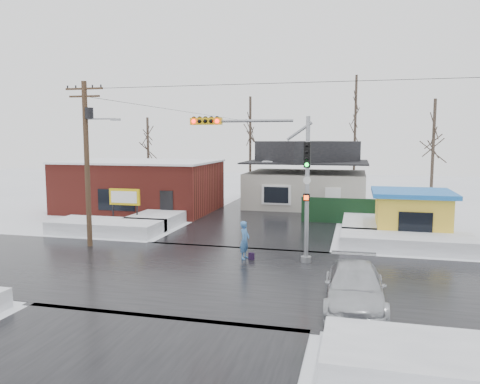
% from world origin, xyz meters
% --- Properties ---
extents(ground, '(120.00, 120.00, 0.00)m').
position_xyz_m(ground, '(0.00, 0.00, 0.00)').
color(ground, white).
rests_on(ground, ground).
extents(road_ns, '(10.00, 120.00, 0.02)m').
position_xyz_m(road_ns, '(0.00, 0.00, 0.01)').
color(road_ns, black).
rests_on(road_ns, ground).
extents(road_ew, '(120.00, 10.00, 0.02)m').
position_xyz_m(road_ew, '(0.00, 0.00, 0.01)').
color(road_ew, black).
rests_on(road_ew, ground).
extents(snowbank_nw, '(7.00, 3.00, 0.80)m').
position_xyz_m(snowbank_nw, '(-9.00, 7.00, 0.40)').
color(snowbank_nw, white).
rests_on(snowbank_nw, ground).
extents(snowbank_ne, '(7.00, 3.00, 0.80)m').
position_xyz_m(snowbank_ne, '(9.00, 7.00, 0.40)').
color(snowbank_ne, white).
rests_on(snowbank_ne, ground).
extents(snowbank_se, '(7.00, 3.00, 0.70)m').
position_xyz_m(snowbank_se, '(9.00, -7.00, 0.35)').
color(snowbank_se, white).
rests_on(snowbank_se, ground).
extents(snowbank_nside_w, '(3.00, 8.00, 0.80)m').
position_xyz_m(snowbank_nside_w, '(-7.00, 12.00, 0.40)').
color(snowbank_nside_w, white).
rests_on(snowbank_nside_w, ground).
extents(snowbank_nside_e, '(3.00, 8.00, 0.80)m').
position_xyz_m(snowbank_nside_e, '(7.00, 12.00, 0.40)').
color(snowbank_nside_e, white).
rests_on(snowbank_nside_e, ground).
extents(traffic_signal, '(6.05, 0.68, 7.00)m').
position_xyz_m(traffic_signal, '(2.43, 2.97, 4.54)').
color(traffic_signal, gray).
rests_on(traffic_signal, ground).
extents(utility_pole, '(3.15, 0.44, 9.00)m').
position_xyz_m(utility_pole, '(-7.93, 3.50, 5.11)').
color(utility_pole, '#382619').
rests_on(utility_pole, ground).
extents(brick_building, '(12.20, 8.20, 4.12)m').
position_xyz_m(brick_building, '(-11.00, 15.99, 2.08)').
color(brick_building, maroon).
rests_on(brick_building, ground).
extents(marquee_sign, '(2.20, 0.21, 2.55)m').
position_xyz_m(marquee_sign, '(-9.00, 9.49, 1.92)').
color(marquee_sign, black).
rests_on(marquee_sign, ground).
extents(house, '(10.40, 8.40, 5.76)m').
position_xyz_m(house, '(2.00, 22.00, 2.62)').
color(house, '#ADA99C').
rests_on(house, ground).
extents(kiosk, '(4.60, 4.60, 2.88)m').
position_xyz_m(kiosk, '(9.50, 9.99, 1.46)').
color(kiosk, yellow).
rests_on(kiosk, ground).
extents(fence, '(8.00, 0.12, 1.80)m').
position_xyz_m(fence, '(6.50, 14.00, 0.90)').
color(fence, black).
rests_on(fence, ground).
extents(tree_far_left, '(3.00, 3.00, 10.00)m').
position_xyz_m(tree_far_left, '(-4.00, 26.00, 7.95)').
color(tree_far_left, '#332821').
rests_on(tree_far_left, ground).
extents(tree_far_mid, '(3.00, 3.00, 12.00)m').
position_xyz_m(tree_far_mid, '(6.00, 28.00, 9.54)').
color(tree_far_mid, '#332821').
rests_on(tree_far_mid, ground).
extents(tree_far_right, '(3.00, 3.00, 9.00)m').
position_xyz_m(tree_far_right, '(12.00, 20.00, 7.16)').
color(tree_far_right, '#332821').
rests_on(tree_far_right, ground).
extents(tree_far_west, '(3.00, 3.00, 8.00)m').
position_xyz_m(tree_far_west, '(-14.00, 24.00, 6.36)').
color(tree_far_west, '#332821').
rests_on(tree_far_west, ground).
extents(pedestrian, '(0.55, 0.75, 1.88)m').
position_xyz_m(pedestrian, '(0.97, 2.93, 0.94)').
color(pedestrian, '#3F72B1').
rests_on(pedestrian, ground).
extents(car, '(2.22, 5.15, 1.48)m').
position_xyz_m(car, '(6.31, -2.68, 0.74)').
color(car, silver).
rests_on(car, ground).
extents(shopping_bag, '(0.30, 0.17, 0.35)m').
position_xyz_m(shopping_bag, '(1.35, 2.80, 0.17)').
color(shopping_bag, black).
rests_on(shopping_bag, ground).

